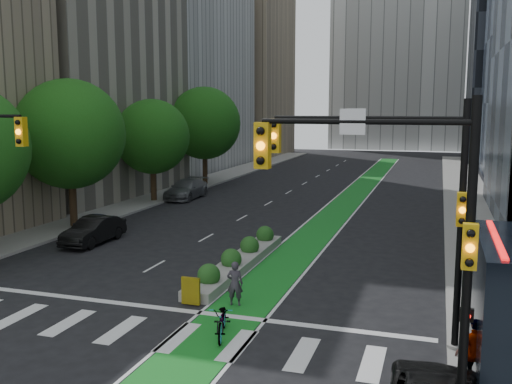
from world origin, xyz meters
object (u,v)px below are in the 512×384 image
Objects in this scene: median_planter at (239,259)px; cyclist at (235,283)px; parked_car_left_far at (186,189)px; pedestrian_far at (475,353)px; bicycle at (222,320)px; parked_car_left_near at (91,226)px; parked_car_left_mid at (93,230)px.

cyclist is (1.51, -4.73, 0.44)m from median_planter.
parked_car_left_far is at bearing 121.44° from median_planter.
bicycle is at bearing -33.65° from pedestrian_far.
median_planter is 2.64× the size of parked_car_left_near.
parked_car_left_far reaches higher than parked_car_left_mid.
bicycle is 7.44m from pedestrian_far.
median_planter is 20.14m from parked_car_left_far.
parked_car_left_far is 2.95× the size of pedestrian_far.
pedestrian_far is (7.30, -1.35, 0.49)m from bicycle.
bicycle is 1.25× the size of cyclist.
parked_car_left_far is (-0.83, 14.26, 0.09)m from parked_car_left_near.
median_planter reaches higher than bicycle.
parked_car_left_near is 1.27m from parked_car_left_mid.
bicycle is 0.39× the size of parked_car_left_far.
bicycle is 1.16× the size of pedestrian_far.
cyclist is at bearing 85.79° from bicycle.
pedestrian_far is (19.90, -26.03, 0.28)m from parked_car_left_far.
cyclist is 8.91m from pedestrian_far.
parked_car_left_near reaches higher than median_planter.
cyclist reaches higher than parked_car_left_far.
parked_car_left_near is 2.21× the size of pedestrian_far.
bicycle is at bearing -74.35° from median_planter.
cyclist is at bearing -50.79° from pedestrian_far.
pedestrian_far reaches higher than median_planter.
cyclist reaches higher than parked_car_left_near.
pedestrian_far reaches higher than parked_car_left_near.
parked_car_left_far reaches higher than bicycle.
parked_car_left_far is (-1.66, 15.23, 0.06)m from parked_car_left_mid.
cyclist is (-0.59, 2.78, 0.28)m from bicycle.
parked_car_left_near is (-9.67, 2.92, 0.29)m from median_planter.
parked_car_left_far is at bearing 96.56° from parked_car_left_mid.
cyclist is 0.93× the size of pedestrian_far.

